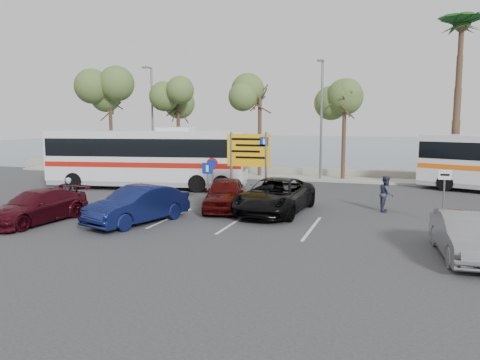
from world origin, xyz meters
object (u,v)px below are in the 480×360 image
(car_blue, at_px, (138,205))
(pedestrian_far, at_px, (386,194))
(street_lamp_left, at_px, (152,115))
(suv_black, at_px, (275,196))
(direction_sign, at_px, (249,156))
(street_lamp_right, at_px, (321,114))
(car_silver_b, at_px, (466,236))
(car_red, at_px, (225,194))
(coach_bus_left, at_px, (147,160))
(car_maroon, at_px, (37,206))
(pedestrian_near, at_px, (69,194))

(car_blue, bearing_deg, pedestrian_far, 48.35)
(street_lamp_left, height_order, suv_black, street_lamp_left)
(direction_sign, height_order, suv_black, direction_sign)
(street_lamp_right, xyz_separation_m, car_silver_b, (7.00, -17.02, -3.90))
(car_blue, height_order, car_red, car_blue)
(coach_bus_left, relative_size, car_silver_b, 2.92)
(street_lamp_left, relative_size, suv_black, 1.43)
(street_lamp_right, xyz_separation_m, suv_black, (-0.20, -12.02, -3.82))
(car_maroon, xyz_separation_m, car_red, (6.40, 5.00, 0.08))
(direction_sign, height_order, car_silver_b, direction_sign)
(street_lamp_left, xyz_separation_m, street_lamp_right, (13.00, 0.00, 0.00))
(coach_bus_left, height_order, pedestrian_near, coach_bus_left)
(street_lamp_right, bearing_deg, suv_black, -90.95)
(street_lamp_left, height_order, car_red, street_lamp_left)
(street_lamp_left, height_order, street_lamp_right, same)
(direction_sign, xyz_separation_m, suv_black, (1.80, -1.70, -1.65))
(car_blue, xyz_separation_m, car_silver_b, (12.00, -1.17, -0.06))
(coach_bus_left, height_order, pedestrian_far, coach_bus_left)
(street_lamp_right, xyz_separation_m, car_blue, (-5.00, -15.85, -3.85))
(pedestrian_near, bearing_deg, car_red, -171.78)
(street_lamp_left, distance_m, pedestrian_far, 20.60)
(street_lamp_right, relative_size, car_silver_b, 1.90)
(street_lamp_right, height_order, pedestrian_near, street_lamp_right)
(pedestrian_far, bearing_deg, car_silver_b, -158.08)
(street_lamp_right, distance_m, direction_sign, 10.73)
(coach_bus_left, bearing_deg, car_silver_b, -31.22)
(direction_sign, relative_size, coach_bus_left, 0.29)
(pedestrian_near, xyz_separation_m, pedestrian_far, (13.94, 4.44, 0.05))
(pedestrian_near, bearing_deg, pedestrian_far, -174.46)
(coach_bus_left, bearing_deg, car_red, -35.93)
(pedestrian_near, distance_m, pedestrian_far, 14.63)
(street_lamp_left, height_order, car_silver_b, street_lamp_left)
(street_lamp_right, height_order, pedestrian_far, street_lamp_right)
(car_red, bearing_deg, street_lamp_left, 117.14)
(car_blue, relative_size, suv_black, 0.82)
(coach_bus_left, relative_size, pedestrian_near, 7.92)
(direction_sign, bearing_deg, car_blue, -118.53)
(coach_bus_left, xyz_separation_m, car_blue, (4.50, -8.83, -0.99))
(direction_sign, xyz_separation_m, car_maroon, (-7.00, -6.70, -1.76))
(suv_black, xyz_separation_m, pedestrian_far, (4.76, 1.93, 0.05))
(coach_bus_left, bearing_deg, suv_black, -28.26)
(pedestrian_near, height_order, pedestrian_far, pedestrian_far)
(pedestrian_near, bearing_deg, direction_sign, -162.43)
(car_blue, xyz_separation_m, car_red, (2.40, 3.83, -0.00))
(suv_black, distance_m, pedestrian_near, 9.51)
(street_lamp_left, xyz_separation_m, car_silver_b, (20.00, -17.02, -3.90))
(coach_bus_left, height_order, suv_black, coach_bus_left)
(coach_bus_left, height_order, car_red, coach_bus_left)
(street_lamp_left, bearing_deg, direction_sign, -43.17)
(suv_black, distance_m, car_silver_b, 8.77)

